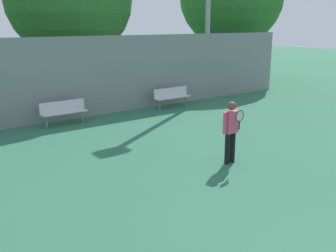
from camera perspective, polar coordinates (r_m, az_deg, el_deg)
tennis_player at (r=10.59m, az=9.13°, el=-0.33°), size 0.59×0.42×1.70m
bench_courtside_far at (r=17.70m, az=0.55°, el=4.50°), size 1.83×0.40×0.89m
bench_adjacent_court at (r=15.17m, az=-14.92°, el=2.28°), size 1.75×0.40×0.89m
back_fence at (r=15.40m, az=-17.78°, el=6.21°), size 26.38×0.06×3.21m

